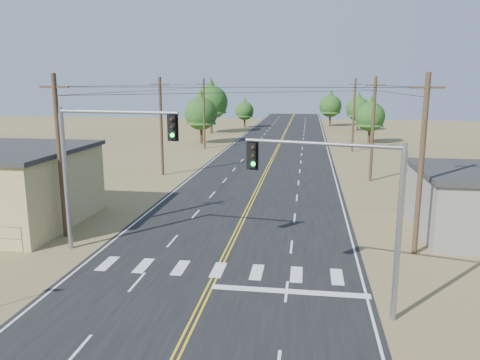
# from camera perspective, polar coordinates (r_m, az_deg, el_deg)

# --- Properties ---
(ground) EXTENTS (220.00, 220.00, 0.00)m
(ground) POSITION_cam_1_polar(r_m,az_deg,el_deg) (17.58, -7.98, -20.91)
(ground) COLOR olive
(ground) RESTS_ON ground
(road) EXTENTS (15.00, 200.00, 0.02)m
(road) POSITION_cam_1_polar(r_m,az_deg,el_deg) (45.36, 2.59, -0.21)
(road) COLOR black
(road) RESTS_ON ground
(utility_pole_left_near) EXTENTS (1.80, 0.30, 10.00)m
(utility_pole_left_near) POSITION_cam_1_polar(r_m,az_deg,el_deg) (30.39, -21.12, 2.80)
(utility_pole_left_near) COLOR #4C3826
(utility_pole_left_near) RESTS_ON ground
(utility_pole_left_mid) EXTENTS (1.80, 0.30, 10.00)m
(utility_pole_left_mid) POSITION_cam_1_polar(r_m,az_deg,el_deg) (48.68, -9.58, 6.55)
(utility_pole_left_mid) COLOR #4C3826
(utility_pole_left_mid) RESTS_ON ground
(utility_pole_left_far) EXTENTS (1.80, 0.30, 10.00)m
(utility_pole_left_far) POSITION_cam_1_polar(r_m,az_deg,el_deg) (67.94, -4.40, 8.14)
(utility_pole_left_far) COLOR #4C3826
(utility_pole_left_far) RESTS_ON ground
(utility_pole_right_near) EXTENTS (1.80, 0.30, 10.00)m
(utility_pole_right_near) POSITION_cam_1_polar(r_m,az_deg,el_deg) (27.21, 21.22, 1.82)
(utility_pole_right_near) COLOR #4C3826
(utility_pole_right_near) RESTS_ON ground
(utility_pole_right_mid) EXTENTS (1.80, 0.30, 10.00)m
(utility_pole_right_mid) POSITION_cam_1_polar(r_m,az_deg,el_deg) (46.75, 15.89, 6.05)
(utility_pole_right_mid) COLOR #4C3826
(utility_pole_right_mid) RESTS_ON ground
(utility_pole_right_far) EXTENTS (1.80, 0.30, 10.00)m
(utility_pole_right_far) POSITION_cam_1_polar(r_m,az_deg,el_deg) (66.57, 13.70, 7.77)
(utility_pole_right_far) COLOR #4C3826
(utility_pole_right_far) RESTS_ON ground
(signal_mast_left) EXTENTS (7.05, 1.26, 8.15)m
(signal_mast_left) POSITION_cam_1_polar(r_m,az_deg,el_deg) (26.78, -17.13, 2.87)
(signal_mast_left) COLOR gray
(signal_mast_left) RESTS_ON ground
(signal_mast_right) EXTENTS (6.39, 1.87, 7.25)m
(signal_mast_right) POSITION_cam_1_polar(r_m,az_deg,el_deg) (19.28, 13.36, -2.09)
(signal_mast_right) COLOR gray
(signal_mast_right) RESTS_ON ground
(tree_left_near) EXTENTS (5.07, 5.07, 8.44)m
(tree_left_near) POSITION_cam_1_polar(r_m,az_deg,el_deg) (73.65, -4.79, 8.46)
(tree_left_near) COLOR #3F2D1E
(tree_left_near) RESTS_ON ground
(tree_left_mid) EXTENTS (6.27, 6.27, 10.45)m
(tree_left_mid) POSITION_cam_1_polar(r_m,az_deg,el_deg) (88.98, -3.55, 9.85)
(tree_left_mid) COLOR #3F2D1E
(tree_left_mid) RESTS_ON ground
(tree_left_far) EXTENTS (3.84, 3.84, 6.40)m
(tree_left_far) POSITION_cam_1_polar(r_m,az_deg,el_deg) (99.38, 0.56, 8.65)
(tree_left_far) COLOR #3F2D1E
(tree_left_far) RESTS_ON ground
(tree_right_near) EXTENTS (4.55, 4.55, 7.59)m
(tree_right_near) POSITION_cam_1_polar(r_m,az_deg,el_deg) (76.20, 15.60, 7.78)
(tree_right_near) COLOR #3F2D1E
(tree_right_near) RESTS_ON ground
(tree_right_mid) EXTENTS (4.65, 4.65, 7.74)m
(tree_right_mid) POSITION_cam_1_polar(r_m,az_deg,el_deg) (96.03, 14.21, 8.67)
(tree_right_mid) COLOR #3F2D1E
(tree_right_mid) RESTS_ON ground
(tree_right_far) EXTENTS (4.76, 4.76, 7.93)m
(tree_right_far) POSITION_cam_1_polar(r_m,az_deg,el_deg) (104.35, 10.98, 9.10)
(tree_right_far) COLOR #3F2D1E
(tree_right_far) RESTS_ON ground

